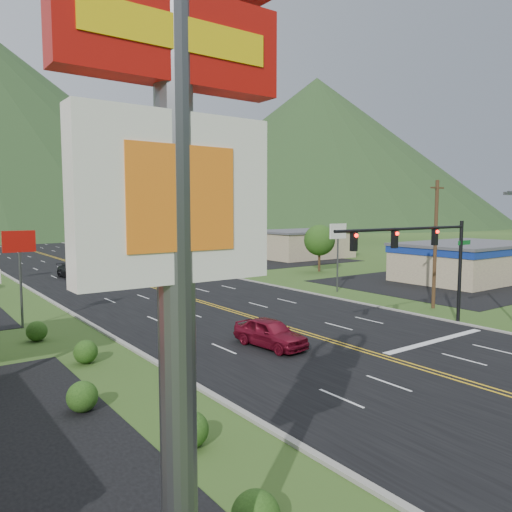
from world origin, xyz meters
TOP-DOWN VIEW (x-y plane):
  - pylon_sign at (-17.00, 2.00)m, footprint 4.32×0.60m
  - traffic_signal at (6.48, 14.00)m, footprint 13.10×0.43m
  - building_east_near at (30.00, 25.00)m, footprint 15.40×10.40m
  - building_east_mid at (32.00, 55.00)m, footprint 14.40×11.40m
  - building_east_far at (28.00, 90.00)m, footprint 16.40×12.40m
  - pole_sign_west_a at (-14.00, 30.00)m, footprint 2.00×0.18m
  - pole_sign_east_a at (13.00, 28.00)m, footprint 2.00×0.18m
  - pole_sign_east_b at (13.00, 60.00)m, footprint 2.00×0.18m
  - tree_east_a at (22.00, 40.00)m, footprint 3.84×3.84m
  - tree_east_b at (26.00, 78.00)m, footprint 3.84×3.84m
  - utility_pole_a at (13.50, 18.00)m, footprint 1.60×0.28m
  - utility_pole_b at (13.50, 55.00)m, footprint 1.60×0.28m
  - utility_pole_c at (13.50, 95.00)m, footprint 1.60×0.28m
  - utility_pole_d at (13.50, 135.00)m, footprint 1.60×0.28m
  - mountain_ne at (147.84, 176.19)m, footprint 180.00×180.00m
  - car_red_near at (-3.66, 16.78)m, footprint 2.41×4.93m
  - car_dark_mid at (-4.44, 51.94)m, footprint 2.76×5.53m
  - car_red_far at (5.96, 46.84)m, footprint 1.55×3.95m

SIDE VIEW (x-z plane):
  - car_red_far at x=5.96m, z-range 0.00..1.28m
  - car_dark_mid at x=-4.44m, z-range 0.00..1.54m
  - car_red_near at x=-3.66m, z-range 0.00..1.62m
  - building_east_mid at x=32.00m, z-range 0.01..4.31m
  - building_east_far at x=28.00m, z-range 0.01..4.51m
  - building_east_near at x=30.00m, z-range 0.22..4.32m
  - tree_east_a at x=22.00m, z-range 0.98..6.80m
  - tree_east_b at x=26.00m, z-range 0.98..6.80m
  - pole_sign_west_a at x=-14.00m, z-range 1.85..8.25m
  - pole_sign_east_a at x=13.00m, z-range 1.85..8.25m
  - pole_sign_east_b at x=13.00m, z-range 1.85..8.25m
  - utility_pole_a at x=13.50m, z-range 0.13..10.13m
  - utility_pole_b at x=13.50m, z-range 0.13..10.13m
  - utility_pole_c at x=13.50m, z-range 0.13..10.13m
  - utility_pole_d at x=13.50m, z-range 0.13..10.13m
  - traffic_signal at x=6.48m, z-range 1.83..8.83m
  - pylon_sign at x=-17.00m, z-range 2.30..16.30m
  - mountain_ne at x=147.84m, z-range 0.00..70.00m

